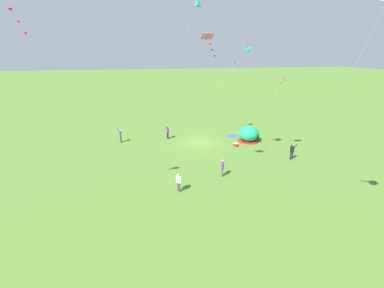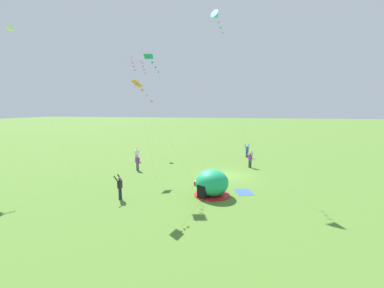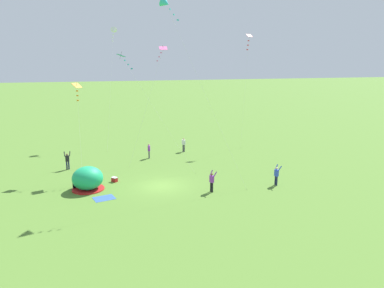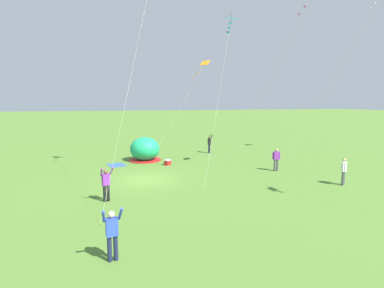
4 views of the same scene
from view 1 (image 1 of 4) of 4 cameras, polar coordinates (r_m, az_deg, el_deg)
ground_plane at (r=33.85m, az=1.77°, el=0.27°), size 300.00×300.00×0.00m
popup_tent at (r=34.99m, az=12.48°, el=2.18°), size 2.81×2.81×2.10m
picnic_blanket at (r=37.00m, az=8.94°, el=1.78°), size 1.99×1.72×0.01m
cooler_box at (r=32.96m, az=9.72°, el=-0.15°), size 0.63×0.64×0.44m
person_far_back at (r=35.29m, az=-5.46°, el=2.73°), size 0.61×0.71×1.89m
person_near_tent at (r=24.76m, az=6.78°, el=-5.10°), size 0.32×0.58×1.72m
person_center_field at (r=22.01m, az=-3.00°, el=-8.34°), size 0.41×0.50×1.72m
person_flying_kite at (r=30.43m, az=21.35°, el=-1.46°), size 0.68×0.47×1.89m
person_with_toddler at (r=34.98m, az=-15.62°, el=1.91°), size 0.53×0.67×1.89m
kite_cyan at (r=30.80m, az=1.05°, el=28.44°), size 7.04×4.72×16.52m
kite_red at (r=17.93m, az=-35.48°, el=22.82°), size 2.11×2.89×14.38m
kite_orange at (r=28.97m, az=19.30°, el=12.94°), size 1.03×5.68×9.03m
kite_teal at (r=26.07m, az=11.46°, el=19.08°), size 7.17×4.73×12.01m
kite_pink at (r=20.87m, az=3.81°, el=21.63°), size 5.08×4.75×12.76m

